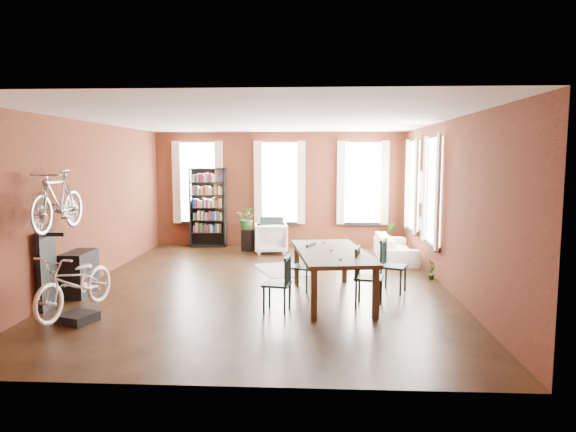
# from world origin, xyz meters

# --- Properties ---
(room) EXTENTS (9.00, 9.04, 3.22)m
(room) POSITION_xyz_m (0.25, 0.62, 2.14)
(room) COLOR black
(room) RESTS_ON ground
(dining_table) EXTENTS (1.51, 2.67, 0.86)m
(dining_table) POSITION_xyz_m (1.28, -0.92, 0.43)
(dining_table) COLOR #493D2C
(dining_table) RESTS_ON ground
(dining_chair_a) EXTENTS (0.49, 0.49, 0.91)m
(dining_chair_a) POSITION_xyz_m (0.38, -1.71, 0.46)
(dining_chair_a) COLOR #1A3839
(dining_chair_a) RESTS_ON ground
(dining_chair_b) EXTENTS (0.54, 0.54, 0.90)m
(dining_chair_b) POSITION_xyz_m (0.75, -0.36, 0.45)
(dining_chair_b) COLOR black
(dining_chair_b) RESTS_ON ground
(dining_chair_c) EXTENTS (0.55, 0.55, 1.00)m
(dining_chair_c) POSITION_xyz_m (1.89, -1.36, 0.50)
(dining_chair_c) COLOR black
(dining_chair_c) RESTS_ON ground
(dining_chair_d) EXTENTS (0.59, 0.59, 0.98)m
(dining_chair_d) POSITION_xyz_m (2.45, -0.40, 0.49)
(dining_chair_d) COLOR #1A3A39
(dining_chair_d) RESTS_ON ground
(bookshelf) EXTENTS (1.00, 0.32, 2.20)m
(bookshelf) POSITION_xyz_m (-2.00, 4.30, 1.10)
(bookshelf) COLOR black
(bookshelf) RESTS_ON ground
(white_armchair) EXTENTS (0.93, 0.88, 0.86)m
(white_armchair) POSITION_xyz_m (-0.16, 3.43, 0.43)
(white_armchair) COLOR white
(white_armchair) RESTS_ON ground
(cream_sofa) EXTENTS (0.61, 2.08, 0.81)m
(cream_sofa) POSITION_xyz_m (2.95, 2.60, 0.41)
(cream_sofa) COLOR beige
(cream_sofa) RESTS_ON ground
(striped_rug) EXTENTS (1.41, 1.76, 0.01)m
(striped_rug) POSITION_xyz_m (0.26, 1.36, 0.01)
(striped_rug) COLOR black
(striped_rug) RESTS_ON ground
(bike_trainer) EXTENTS (0.61, 0.61, 0.14)m
(bike_trainer) POSITION_xyz_m (-2.61, -2.43, 0.07)
(bike_trainer) COLOR black
(bike_trainer) RESTS_ON ground
(bike_wall_rack) EXTENTS (0.16, 0.60, 1.30)m
(bike_wall_rack) POSITION_xyz_m (-3.40, -1.80, 0.65)
(bike_wall_rack) COLOR black
(bike_wall_rack) RESTS_ON ground
(console_table) EXTENTS (0.40, 0.80, 0.80)m
(console_table) POSITION_xyz_m (-3.28, -0.90, 0.40)
(console_table) COLOR black
(console_table) RESTS_ON ground
(plant_stand) EXTENTS (0.36, 0.36, 0.57)m
(plant_stand) POSITION_xyz_m (-0.80, 3.71, 0.29)
(plant_stand) COLOR black
(plant_stand) RESTS_ON ground
(plant_by_sofa) EXTENTS (0.44, 0.76, 0.33)m
(plant_by_sofa) POSITION_xyz_m (3.05, 4.30, 0.17)
(plant_by_sofa) COLOR #315823
(plant_by_sofa) RESTS_ON ground
(plant_small) EXTENTS (0.49, 0.44, 0.16)m
(plant_small) POSITION_xyz_m (3.37, 0.61, 0.08)
(plant_small) COLOR #305421
(plant_small) RESTS_ON ground
(bicycle_floor) EXTENTS (0.79, 1.04, 1.78)m
(bicycle_floor) POSITION_xyz_m (-2.63, -2.40, 1.03)
(bicycle_floor) COLOR silver
(bicycle_floor) RESTS_ON bike_trainer
(bicycle_hung) EXTENTS (0.47, 1.00, 1.66)m
(bicycle_hung) POSITION_xyz_m (-3.15, -1.80, 2.13)
(bicycle_hung) COLOR #A5A8AD
(bicycle_hung) RESTS_ON bike_wall_rack
(plant_on_stand) EXTENTS (0.70, 0.74, 0.47)m
(plant_on_stand) POSITION_xyz_m (-0.82, 3.71, 0.81)
(plant_on_stand) COLOR #2C6227
(plant_on_stand) RESTS_ON plant_stand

